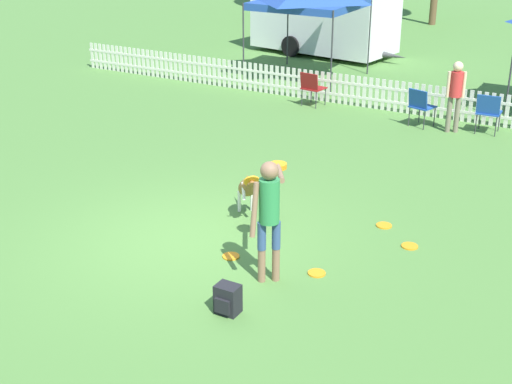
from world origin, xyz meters
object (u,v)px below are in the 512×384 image
Objects in this scene: folding_chair_center at (421,104)px; leaping_dog at (248,187)px; frisbee_far_scatter at (384,225)px; folding_chair_green_right at (312,86)px; frisbee_near_handler at (410,246)px; frisbee_midfield at (317,273)px; equipment_trailer at (324,15)px; handler_person at (269,206)px; spectator_standing at (456,90)px; frisbee_near_dog at (231,256)px; backpack_on_grass at (228,299)px; folding_chair_blue_left at (489,110)px.

leaping_dog is at bearing 99.04° from folding_chair_center.
folding_chair_green_right is at bearing 125.10° from frisbee_far_scatter.
frisbee_near_handler is 1.71m from frisbee_midfield.
leaping_dog is 13.64m from equipment_trailer.
frisbee_midfield is at bearing -97.97° from frisbee_far_scatter.
folding_chair_green_right reaches higher than frisbee_midfield.
equipment_trailer is (-5.81, 14.43, 0.17)m from handler_person.
frisbee_near_dog is at bearing 57.09° from spectator_standing.
folding_chair_center is (-1.79, 6.02, 0.53)m from frisbee_near_handler.
frisbee_near_dog is 7.69m from folding_chair_center.
handler_person is at bearing -126.12° from frisbee_near_handler.
folding_chair_center is at bearing -24.73° from spectator_standing.
handler_person is 1.40m from frisbee_near_dog.
folding_chair_green_right reaches higher than backpack_on_grass.
frisbee_near_handler is 7.94m from folding_chair_green_right.
frisbee_near_dog is 2.68m from frisbee_far_scatter.
backpack_on_grass is at bearing 76.86° from leaping_dog.
leaping_dog reaches higher than frisbee_midfield.
frisbee_midfield is 7.77m from folding_chair_blue_left.
frisbee_midfield is at bearing 83.18° from folding_chair_blue_left.
frisbee_near_handler is at bearing 149.05° from leaping_dog.
frisbee_far_scatter is at bearing 139.78° from frisbee_near_handler.
leaping_dog reaches higher than backpack_on_grass.
frisbee_near_handler is at bearing 75.54° from spectator_standing.
frisbee_near_dog is 8.40m from folding_chair_green_right.
leaping_dog is 7.00m from folding_chair_blue_left.
frisbee_far_scatter is 0.16× the size of spectator_standing.
frisbee_far_scatter is at bearing 53.23° from frisbee_near_dog.
leaping_dog is 2.74m from frisbee_near_handler.
handler_person reaches higher than spectator_standing.
frisbee_far_scatter is 0.05× the size of equipment_trailer.
spectator_standing is at bearing -177.45° from folding_chair_green_right.
folding_chair_green_right is 0.16× the size of equipment_trailer.
folding_chair_green_right is (-2.51, 8.00, 0.51)m from frisbee_near_dog.
backpack_on_grass is at bearing 117.37° from folding_chair_green_right.
frisbee_near_handler is (1.40, 1.92, -1.11)m from handler_person.
folding_chair_green_right reaches higher than frisbee_near_handler.
frisbee_near_handler is 2.75m from frisbee_near_dog.
folding_chair_green_right is (-3.31, 8.29, -0.59)m from handler_person.
leaping_dog is 2.30m from frisbee_far_scatter.
folding_chair_center reaches higher than frisbee_near_handler.
folding_chair_blue_left is at bearing -147.77° from leaping_dog.
spectator_standing is (1.18, 7.65, 0.96)m from frisbee_near_dog.
frisbee_far_scatter is at bearing 164.09° from leaping_dog.
frisbee_near_dog is 8.14m from folding_chair_blue_left.
backpack_on_grass is 0.45× the size of folding_chair_green_right.
folding_chair_blue_left reaches higher than frisbee_near_handler.
equipment_trailer reaches higher than handler_person.
folding_chair_blue_left is (2.35, 6.60, -0.01)m from leaping_dog.
leaping_dog is 0.18× the size of equipment_trailer.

